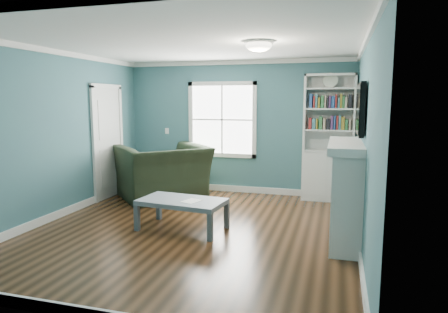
# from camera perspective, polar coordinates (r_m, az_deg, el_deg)

# --- Properties ---
(floor) EXTENTS (5.00, 5.00, 0.00)m
(floor) POSITION_cam_1_polar(r_m,az_deg,el_deg) (5.82, -4.40, -10.36)
(floor) COLOR black
(floor) RESTS_ON ground
(room_walls) EXTENTS (5.00, 5.00, 5.00)m
(room_walls) POSITION_cam_1_polar(r_m,az_deg,el_deg) (5.53, -4.58, 5.40)
(room_walls) COLOR #396270
(room_walls) RESTS_ON ground
(trim) EXTENTS (4.50, 5.00, 2.60)m
(trim) POSITION_cam_1_polar(r_m,az_deg,el_deg) (5.55, -4.54, 1.84)
(trim) COLOR white
(trim) RESTS_ON ground
(window) EXTENTS (1.40, 0.06, 1.50)m
(window) POSITION_cam_1_polar(r_m,az_deg,el_deg) (7.98, -0.27, 5.28)
(window) COLOR white
(window) RESTS_ON room_walls
(bookshelf) EXTENTS (0.90, 0.35, 2.31)m
(bookshelf) POSITION_cam_1_polar(r_m,az_deg,el_deg) (7.52, 14.63, 0.83)
(bookshelf) COLOR silver
(bookshelf) RESTS_ON ground
(fireplace) EXTENTS (0.44, 1.58, 1.30)m
(fireplace) POSITION_cam_1_polar(r_m,az_deg,el_deg) (5.50, 17.13, -4.91)
(fireplace) COLOR black
(fireplace) RESTS_ON ground
(tv) EXTENTS (0.06, 1.10, 0.65)m
(tv) POSITION_cam_1_polar(r_m,az_deg,el_deg) (5.37, 18.91, 6.45)
(tv) COLOR black
(tv) RESTS_ON fireplace
(door) EXTENTS (0.12, 0.98, 2.17)m
(door) POSITION_cam_1_polar(r_m,az_deg,el_deg) (7.82, -16.25, 2.13)
(door) COLOR silver
(door) RESTS_ON ground
(ceiling_fixture) EXTENTS (0.38, 0.38, 0.15)m
(ceiling_fixture) POSITION_cam_1_polar(r_m,az_deg,el_deg) (5.42, 4.98, 15.60)
(ceiling_fixture) COLOR white
(ceiling_fixture) RESTS_ON room_walls
(light_switch) EXTENTS (0.08, 0.01, 0.12)m
(light_switch) POSITION_cam_1_polar(r_m,az_deg,el_deg) (8.42, -8.15, 3.64)
(light_switch) COLOR white
(light_switch) RESTS_ON room_walls
(recliner) EXTENTS (1.78, 1.79, 1.34)m
(recliner) POSITION_cam_1_polar(r_m,az_deg,el_deg) (7.55, -8.67, -0.94)
(recliner) COLOR black
(recliner) RESTS_ON ground
(coffee_table) EXTENTS (1.26, 0.78, 0.44)m
(coffee_table) POSITION_cam_1_polar(r_m,az_deg,el_deg) (5.74, -6.01, -6.67)
(coffee_table) COLOR #484F56
(coffee_table) RESTS_ON ground
(paper_sheet) EXTENTS (0.27, 0.31, 0.00)m
(paper_sheet) POSITION_cam_1_polar(r_m,az_deg,el_deg) (5.63, -4.69, -6.35)
(paper_sheet) COLOR white
(paper_sheet) RESTS_ON coffee_table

